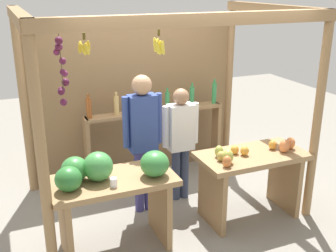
{
  "coord_description": "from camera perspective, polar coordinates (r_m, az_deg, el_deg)",
  "views": [
    {
      "loc": [
        -1.76,
        -4.41,
        2.68
      ],
      "look_at": [
        0.0,
        -0.19,
        1.09
      ],
      "focal_mm": 44.34,
      "sensor_mm": 36.0,
      "label": 1
    }
  ],
  "objects": [
    {
      "name": "vendor_man",
      "position": [
        4.84,
        -3.49,
        -0.78
      ],
      "size": [
        0.48,
        0.23,
        1.7
      ],
      "rotation": [
        0.0,
        0.0,
        -0.11
      ],
      "color": "navy",
      "rests_on": "ground"
    },
    {
      "name": "vendor_woman",
      "position": [
        5.17,
        1.74,
        -1.3
      ],
      "size": [
        0.48,
        0.2,
        1.47
      ],
      "rotation": [
        0.0,
        0.0,
        -0.2
      ],
      "color": "#303A54",
      "rests_on": "ground"
    },
    {
      "name": "fruit_counter_left",
      "position": [
        4.25,
        -8.06,
        -8.14
      ],
      "size": [
        1.26,
        0.64,
        1.11
      ],
      "color": "#99754C",
      "rests_on": "ground"
    },
    {
      "name": "ground_plane",
      "position": [
        5.46,
        -0.8,
        -10.23
      ],
      "size": [
        12.0,
        12.0,
        0.0
      ],
      "primitive_type": "plane",
      "color": "gray",
      "rests_on": "ground"
    },
    {
      "name": "bottle_shelf_unit",
      "position": [
        5.81,
        -1.71,
        0.28
      ],
      "size": [
        2.0,
        0.22,
        1.36
      ],
      "color": "#99754C",
      "rests_on": "ground"
    },
    {
      "name": "market_stall",
      "position": [
        5.33,
        -2.8,
        5.33
      ],
      "size": [
        3.13,
        2.05,
        2.42
      ],
      "color": "#99754C",
      "rests_on": "ground"
    },
    {
      "name": "fruit_counter_right",
      "position": [
        4.95,
        11.3,
        -5.97
      ],
      "size": [
        1.26,
        0.64,
        0.97
      ],
      "color": "#99754C",
      "rests_on": "ground"
    }
  ]
}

